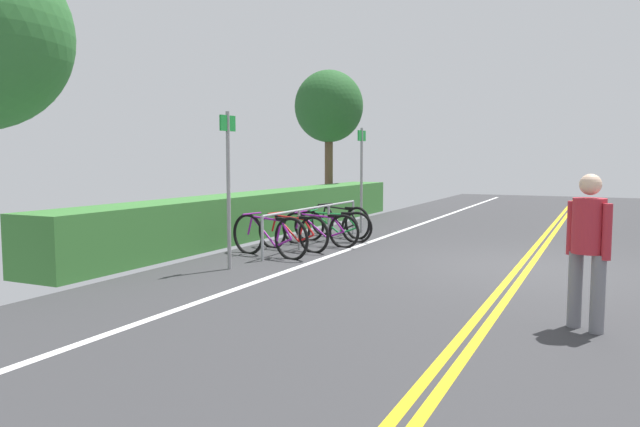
{
  "coord_description": "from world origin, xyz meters",
  "views": [
    {
      "loc": [
        -9.9,
        -1.14,
        1.72
      ],
      "look_at": [
        -0.03,
        3.57,
        0.72
      ],
      "focal_mm": 33.83,
      "sensor_mm": 36.0,
      "label": 1
    }
  ],
  "objects_px": {
    "bicycle_3": "(333,226)",
    "pedestrian": "(588,242)",
    "bicycle_4": "(339,221)",
    "sign_post_near": "(228,176)",
    "bicycle_2": "(320,229)",
    "sign_post_far": "(361,170)",
    "bicycle_1": "(293,232)",
    "bike_rack": "(315,217)",
    "bicycle_0": "(269,236)",
    "tree_mid": "(329,107)"
  },
  "relations": [
    {
      "from": "bike_rack",
      "to": "bicycle_3",
      "type": "height_order",
      "value": "bike_rack"
    },
    {
      "from": "bicycle_2",
      "to": "pedestrian",
      "type": "relative_size",
      "value": 1.12
    },
    {
      "from": "bicycle_1",
      "to": "bicycle_4",
      "type": "bearing_deg",
      "value": 0.05
    },
    {
      "from": "bicycle_1",
      "to": "sign_post_near",
      "type": "bearing_deg",
      "value": -179.21
    },
    {
      "from": "bicycle_2",
      "to": "tree_mid",
      "type": "relative_size",
      "value": 0.39
    },
    {
      "from": "bicycle_0",
      "to": "bicycle_2",
      "type": "bearing_deg",
      "value": -8.1
    },
    {
      "from": "bicycle_4",
      "to": "bike_rack",
      "type": "bearing_deg",
      "value": -175.61
    },
    {
      "from": "bicycle_2",
      "to": "bicycle_4",
      "type": "bearing_deg",
      "value": 8.02
    },
    {
      "from": "bicycle_0",
      "to": "bike_rack",
      "type": "bearing_deg",
      "value": -5.14
    },
    {
      "from": "bike_rack",
      "to": "bicycle_1",
      "type": "distance_m",
      "value": 0.76
    },
    {
      "from": "bicycle_3",
      "to": "pedestrian",
      "type": "relative_size",
      "value": 1.07
    },
    {
      "from": "pedestrian",
      "to": "tree_mid",
      "type": "relative_size",
      "value": 0.35
    },
    {
      "from": "bicycle_4",
      "to": "bicycle_0",
      "type": "bearing_deg",
      "value": 179.53
    },
    {
      "from": "pedestrian",
      "to": "tree_mid",
      "type": "distance_m",
      "value": 13.66
    },
    {
      "from": "bike_rack",
      "to": "bicycle_0",
      "type": "distance_m",
      "value": 1.56
    },
    {
      "from": "bicycle_4",
      "to": "sign_post_near",
      "type": "xyz_separation_m",
      "value": [
        -4.35,
        -0.03,
        1.11
      ]
    },
    {
      "from": "bicycle_1",
      "to": "bicycle_4",
      "type": "distance_m",
      "value": 2.2
    },
    {
      "from": "sign_post_far",
      "to": "tree_mid",
      "type": "bearing_deg",
      "value": 32.86
    },
    {
      "from": "bicycle_0",
      "to": "bicycle_3",
      "type": "distance_m",
      "value": 2.24
    },
    {
      "from": "bike_rack",
      "to": "bicycle_0",
      "type": "height_order",
      "value": "bike_rack"
    },
    {
      "from": "bicycle_4",
      "to": "sign_post_near",
      "type": "bearing_deg",
      "value": -179.59
    },
    {
      "from": "bicycle_2",
      "to": "sign_post_far",
      "type": "relative_size",
      "value": 0.73
    },
    {
      "from": "bicycle_0",
      "to": "bicycle_4",
      "type": "distance_m",
      "value": 3.02
    },
    {
      "from": "bike_rack",
      "to": "tree_mid",
      "type": "bearing_deg",
      "value": 22.47
    },
    {
      "from": "sign_post_far",
      "to": "bicycle_2",
      "type": "bearing_deg",
      "value": -179.58
    },
    {
      "from": "pedestrian",
      "to": "sign_post_near",
      "type": "xyz_separation_m",
      "value": [
        1.27,
        5.13,
        0.56
      ]
    },
    {
      "from": "bike_rack",
      "to": "sign_post_near",
      "type": "height_order",
      "value": "sign_post_near"
    },
    {
      "from": "bike_rack",
      "to": "bicycle_0",
      "type": "bearing_deg",
      "value": 174.86
    },
    {
      "from": "tree_mid",
      "to": "bicycle_2",
      "type": "bearing_deg",
      "value": -156.74
    },
    {
      "from": "bicycle_3",
      "to": "pedestrian",
      "type": "distance_m",
      "value": 6.95
    },
    {
      "from": "bicycle_4",
      "to": "sign_post_near",
      "type": "distance_m",
      "value": 4.49
    },
    {
      "from": "bicycle_2",
      "to": "sign_post_near",
      "type": "height_order",
      "value": "sign_post_near"
    },
    {
      "from": "bicycle_2",
      "to": "tree_mid",
      "type": "height_order",
      "value": "tree_mid"
    },
    {
      "from": "sign_post_near",
      "to": "sign_post_far",
      "type": "relative_size",
      "value": 1.01
    },
    {
      "from": "bike_rack",
      "to": "sign_post_far",
      "type": "bearing_deg",
      "value": -1.75
    },
    {
      "from": "bicycle_3",
      "to": "bicycle_2",
      "type": "bearing_deg",
      "value": -179.72
    },
    {
      "from": "bicycle_1",
      "to": "tree_mid",
      "type": "distance_m",
      "value": 8.5
    },
    {
      "from": "bicycle_0",
      "to": "pedestrian",
      "type": "height_order",
      "value": "pedestrian"
    },
    {
      "from": "bike_rack",
      "to": "bicycle_2",
      "type": "distance_m",
      "value": 0.27
    },
    {
      "from": "bicycle_0",
      "to": "tree_mid",
      "type": "xyz_separation_m",
      "value": [
        8.31,
        2.66,
        2.96
      ]
    },
    {
      "from": "bicycle_1",
      "to": "bicycle_3",
      "type": "distance_m",
      "value": 1.42
    },
    {
      "from": "bicycle_2",
      "to": "sign_post_far",
      "type": "xyz_separation_m",
      "value": [
        2.27,
        0.02,
        1.12
      ]
    },
    {
      "from": "bicycle_0",
      "to": "tree_mid",
      "type": "distance_m",
      "value": 9.22
    },
    {
      "from": "sign_post_far",
      "to": "bicycle_1",
      "type": "bearing_deg",
      "value": 176.56
    },
    {
      "from": "bicycle_1",
      "to": "sign_post_far",
      "type": "bearing_deg",
      "value": -3.44
    },
    {
      "from": "bicycle_3",
      "to": "sign_post_far",
      "type": "bearing_deg",
      "value": 0.47
    },
    {
      "from": "bicycle_4",
      "to": "sign_post_far",
      "type": "distance_m",
      "value": 1.4
    },
    {
      "from": "bike_rack",
      "to": "bicycle_1",
      "type": "xyz_separation_m",
      "value": [
        -0.72,
        0.11,
        -0.23
      ]
    },
    {
      "from": "sign_post_near",
      "to": "sign_post_far",
      "type": "distance_m",
      "value": 5.19
    },
    {
      "from": "bike_rack",
      "to": "bicycle_0",
      "type": "xyz_separation_m",
      "value": [
        -1.54,
        0.14,
        -0.2
      ]
    }
  ]
}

